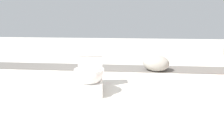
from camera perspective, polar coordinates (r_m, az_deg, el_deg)
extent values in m
plane|color=beige|center=(3.07, -3.54, -4.94)|extent=(14.00, 14.00, 0.00)
cube|color=#605B56|center=(4.23, 5.84, 0.40)|extent=(0.56, 8.00, 0.01)
cube|color=white|center=(2.98, -5.76, -3.87)|extent=(0.64, 0.42, 0.17)
ellipsoid|color=white|center=(2.84, -5.97, -1.11)|extent=(0.48, 0.42, 0.28)
cylinder|color=white|center=(2.82, -6.00, -0.01)|extent=(0.44, 0.44, 0.03)
cube|color=white|center=(3.12, -5.62, 1.42)|extent=(0.22, 0.36, 0.30)
cube|color=white|center=(3.09, -5.70, 4.46)|extent=(0.25, 0.39, 0.04)
cylinder|color=silver|center=(3.08, -4.22, 4.92)|extent=(0.02, 0.02, 0.01)
ellipsoid|color=gray|center=(4.08, 11.40, 1.76)|extent=(0.52, 0.58, 0.30)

